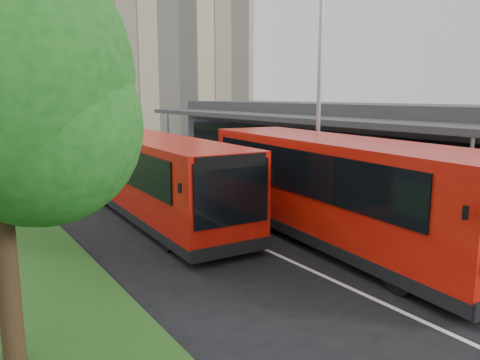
# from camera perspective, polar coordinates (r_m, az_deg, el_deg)

# --- Properties ---
(ground) EXTENTS (120.00, 120.00, 0.00)m
(ground) POSITION_cam_1_polar(r_m,az_deg,el_deg) (14.13, 1.99, -7.96)
(ground) COLOR black
(ground) RESTS_ON ground
(pavement) EXTENTS (5.00, 80.00, 0.15)m
(pavement) POSITION_cam_1_polar(r_m,az_deg,el_deg) (34.15, -9.24, 2.84)
(pavement) COLOR gray
(pavement) RESTS_ON ground
(lane_centre_line) EXTENTS (0.12, 70.00, 0.01)m
(lane_centre_line) POSITION_cam_1_polar(r_m,az_deg,el_deg) (27.44, -16.40, 0.60)
(lane_centre_line) COLOR silver
(lane_centre_line) RESTS_ON ground
(kerb_dashes) EXTENTS (0.12, 56.00, 0.01)m
(kerb_dashes) POSITION_cam_1_polar(r_m,az_deg,el_deg) (32.23, -12.89, 2.15)
(kerb_dashes) COLOR silver
(kerb_dashes) RESTS_ON ground
(office_block) EXTENTS (22.00, 12.00, 18.00)m
(office_block) POSITION_cam_1_polar(r_m,az_deg,el_deg) (57.43, -11.28, 14.67)
(office_block) COLOR tan
(office_block) RESTS_ON ground
(station_building) EXTENTS (7.70, 26.00, 4.00)m
(station_building) POSITION_cam_1_polar(r_m,az_deg,el_deg) (26.67, 11.22, 4.97)
(station_building) COLOR #2E2E31
(station_building) RESTS_ON ground
(lamp_post_near) EXTENTS (1.44, 0.28, 8.00)m
(lamp_post_near) POSITION_cam_1_polar(r_m,az_deg,el_deg) (17.57, 9.44, 11.11)
(lamp_post_near) COLOR #94989C
(lamp_post_near) RESTS_ON pavement
(lamp_post_far) EXTENTS (1.44, 0.28, 8.00)m
(lamp_post_far) POSITION_cam_1_polar(r_m,az_deg,el_deg) (35.02, -13.69, 10.49)
(lamp_post_far) COLOR #94989C
(lamp_post_far) RESTS_ON pavement
(bus_main) EXTENTS (3.86, 11.37, 3.16)m
(bus_main) POSITION_cam_1_polar(r_m,az_deg,el_deg) (14.24, 11.87, -1.29)
(bus_main) COLOR red
(bus_main) RESTS_ON ground
(bus_second) EXTENTS (3.07, 10.52, 2.95)m
(bus_second) POSITION_cam_1_polar(r_m,az_deg,el_deg) (16.81, -9.83, 0.16)
(bus_second) COLOR red
(bus_second) RESTS_ON ground
(litter_bin) EXTENTS (0.72, 0.72, 1.03)m
(litter_bin) POSITION_cam_1_polar(r_m,az_deg,el_deg) (25.23, -1.39, 1.72)
(litter_bin) COLOR #382217
(litter_bin) RESTS_ON pavement
(bollard) EXTENTS (0.24, 0.24, 1.15)m
(bollard) POSITION_cam_1_polar(r_m,az_deg,el_deg) (32.18, -9.34, 3.55)
(bollard) COLOR #FFF10D
(bollard) RESTS_ON pavement
(car_near) EXTENTS (2.12, 3.77, 1.21)m
(car_near) POSITION_cam_1_polar(r_m,az_deg,el_deg) (51.01, -22.56, 5.22)
(car_near) COLOR #5F0D14
(car_near) RESTS_ON ground
(car_far) EXTENTS (2.35, 4.08, 1.27)m
(car_far) POSITION_cam_1_polar(r_m,az_deg,el_deg) (54.17, -26.67, 5.19)
(car_far) COLOR navy
(car_far) RESTS_ON ground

